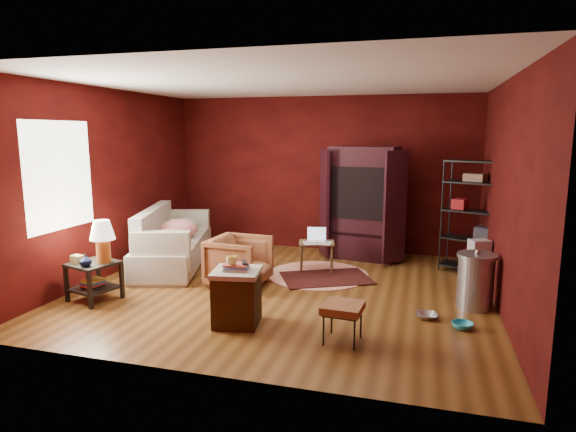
% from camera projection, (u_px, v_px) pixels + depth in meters
% --- Properties ---
extents(room, '(5.54, 5.04, 2.84)m').
position_uv_depth(room, '(281.00, 189.00, 6.45)').
color(room, brown).
rests_on(room, ground).
extents(sofa, '(1.25, 2.34, 0.88)m').
position_uv_depth(sofa, '(173.00, 240.00, 7.75)').
color(sofa, '#B3AF9B').
rests_on(sofa, ground).
extents(armchair, '(0.77, 0.81, 0.78)m').
position_uv_depth(armchair, '(239.00, 259.00, 6.77)').
color(armchair, black).
rests_on(armchair, ground).
extents(pet_bowl_steel, '(0.26, 0.09, 0.25)m').
position_uv_depth(pet_bowl_steel, '(427.00, 308.00, 5.61)').
color(pet_bowl_steel, '#AAACB0').
rests_on(pet_bowl_steel, ground).
extents(pet_bowl_turquoise, '(0.24, 0.15, 0.23)m').
position_uv_depth(pet_bowl_turquoise, '(463.00, 319.00, 5.32)').
color(pet_bowl_turquoise, '#29A8C2').
rests_on(pet_bowl_turquoise, ground).
extents(vase, '(0.18, 0.18, 0.15)m').
position_uv_depth(vase, '(85.00, 261.00, 5.98)').
color(vase, '#0C193F').
rests_on(vase, side_table).
extents(mug, '(0.15, 0.13, 0.12)m').
position_uv_depth(mug, '(232.00, 259.00, 5.30)').
color(mug, '#F7ED78').
rests_on(mug, hamper).
extents(side_table, '(0.66, 0.66, 1.05)m').
position_uv_depth(side_table, '(98.00, 253.00, 6.16)').
color(side_table, black).
rests_on(side_table, ground).
extents(sofa_cushions, '(1.40, 2.24, 0.88)m').
position_uv_depth(sofa_cushions, '(171.00, 241.00, 7.71)').
color(sofa_cushions, '#B3AF9B').
rests_on(sofa_cushions, sofa).
extents(hamper, '(0.59, 0.59, 0.73)m').
position_uv_depth(hamper, '(237.00, 296.00, 5.42)').
color(hamper, '#3D250E').
rests_on(hamper, ground).
extents(footstool, '(0.43, 0.43, 0.41)m').
position_uv_depth(footstool, '(343.00, 309.00, 4.95)').
color(footstool, black).
rests_on(footstool, ground).
extents(rug_round, '(1.65, 1.65, 0.01)m').
position_uv_depth(rug_round, '(318.00, 275.00, 7.35)').
color(rug_round, white).
rests_on(rug_round, ground).
extents(rug_oriental, '(1.52, 1.33, 0.01)m').
position_uv_depth(rug_oriental, '(326.00, 278.00, 7.15)').
color(rug_oriental, '#501815').
rests_on(rug_oriental, ground).
extents(laptop_desk, '(0.61, 0.52, 0.67)m').
position_uv_depth(laptop_desk, '(317.00, 245.00, 7.51)').
color(laptop_desk, brown).
rests_on(laptop_desk, ground).
extents(tv_armoire, '(1.50, 0.94, 1.92)m').
position_uv_depth(tv_armoire, '(363.00, 201.00, 8.20)').
color(tv_armoire, black).
rests_on(tv_armoire, ground).
extents(wire_shelving, '(0.93, 0.67, 1.74)m').
position_uv_depth(wire_shelving, '(473.00, 212.00, 7.31)').
color(wire_shelving, black).
rests_on(wire_shelving, ground).
extents(small_stand, '(0.47, 0.47, 0.71)m').
position_uv_depth(small_stand, '(479.00, 253.00, 6.54)').
color(small_stand, black).
rests_on(small_stand, ground).
extents(trash_can, '(0.54, 0.54, 0.74)m').
position_uv_depth(trash_can, '(475.00, 281.00, 5.92)').
color(trash_can, '#ACACB4').
rests_on(trash_can, ground).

